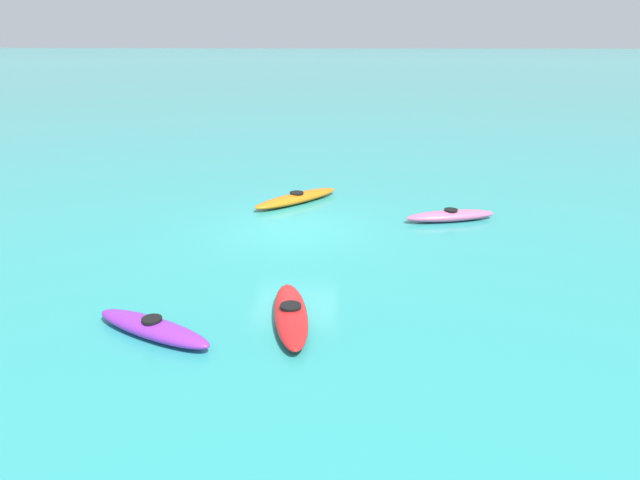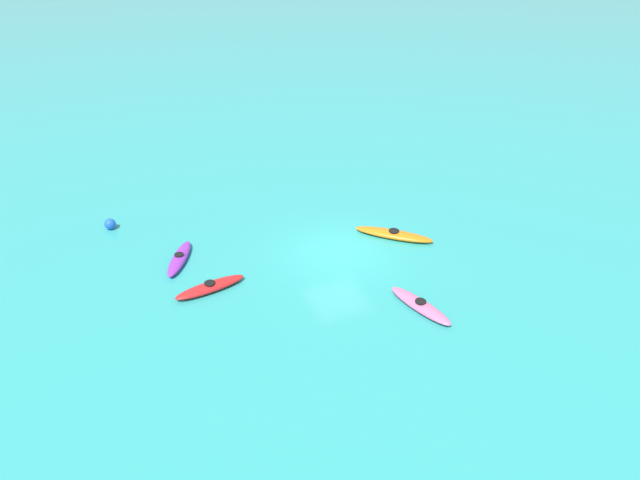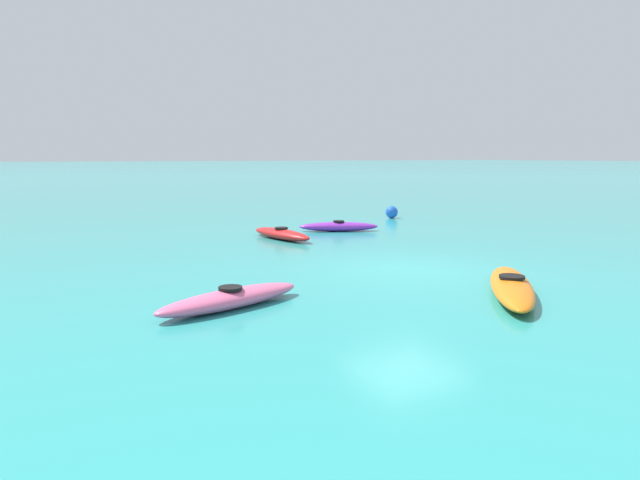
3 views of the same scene
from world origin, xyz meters
name	(u,v)px [view 2 (image 2 of 3)]	position (x,y,z in m)	size (l,w,h in m)	color
ground_plane	(338,253)	(0.00, 0.00, 0.00)	(600.00, 600.00, 0.00)	teal
kayak_orange	(394,234)	(-2.84, -0.23, 0.16)	(3.07, 2.92, 0.37)	orange
kayak_purple	(179,258)	(6.34, -1.95, 0.16)	(1.72, 2.70, 0.37)	purple
kayak_red	(210,287)	(5.62, 0.55, 0.16)	(2.85, 1.12, 0.37)	red
kayak_pink	(420,305)	(-1.16, 4.65, 0.16)	(1.36, 2.90, 0.37)	pink
buoy_blue	(110,224)	(8.77, -5.98, 0.26)	(0.51, 0.51, 0.51)	blue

